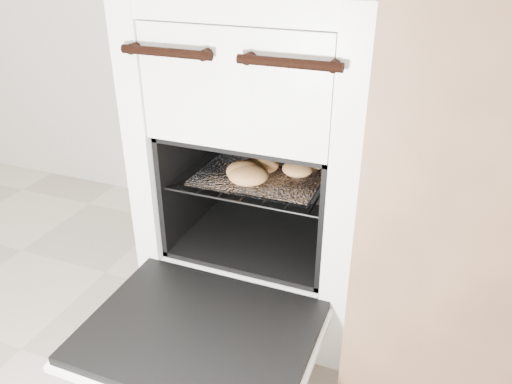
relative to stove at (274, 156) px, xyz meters
The scene contains 5 objects.
stove is the anchor object (origin of this frame).
oven_door 0.51m from the stove, 90.00° to the right, with size 0.49×0.38×0.03m.
oven_rack 0.06m from the stove, 90.00° to the right, with size 0.40×0.38×0.01m.
foil_sheet 0.08m from the stove, 90.00° to the right, with size 0.31×0.27×0.01m, color white.
baked_rolls 0.08m from the stove, 74.61° to the right, with size 0.26×0.29×0.04m.
Camera 1 is at (0.56, 0.04, 0.93)m, focal length 35.00 mm.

